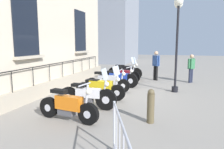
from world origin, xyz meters
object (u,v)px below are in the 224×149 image
at_px(motorcycle_silver, 107,83).
at_px(motorcycle_black, 125,71).
at_px(motorcycle_orange, 68,107).
at_px(motorcycle_yellow, 101,88).
at_px(motorcycle_maroon, 123,74).
at_px(pedestrian_standing, 156,64).
at_px(pedestrian_walking, 191,67).
at_px(lamppost, 178,25).
at_px(motorcycle_white, 88,96).
at_px(bollard, 151,106).
at_px(motorcycle_blue, 118,78).

distance_m(motorcycle_silver, motorcycle_black, 3.63).
xyz_separation_m(motorcycle_orange, motorcycle_yellow, (0.08, 2.48, 0.03)).
bearing_deg(motorcycle_maroon, pedestrian_standing, 34.30).
bearing_deg(pedestrian_walking, lamppost, -107.72).
relative_size(motorcycle_white, motorcycle_yellow, 0.99).
xyz_separation_m(motorcycle_yellow, bollard, (2.16, -1.96, 0.03)).
bearing_deg(motorcycle_maroon, motorcycle_orange, -90.96).
relative_size(lamppost, pedestrian_walking, 2.60).
height_order(motorcycle_yellow, motorcycle_silver, motorcycle_yellow).
height_order(motorcycle_yellow, lamppost, lamppost).
xyz_separation_m(lamppost, pedestrian_walking, (0.82, 2.58, -2.08)).
bearing_deg(pedestrian_walking, motorcycle_yellow, -127.75).
height_order(motorcycle_silver, lamppost, lamppost).
xyz_separation_m(motorcycle_white, motorcycle_yellow, (0.01, 1.28, 0.01)).
xyz_separation_m(motorcycle_maroon, pedestrian_walking, (3.60, 0.94, 0.44)).
bearing_deg(pedestrian_standing, motorcycle_white, -105.44).
relative_size(motorcycle_orange, motorcycle_blue, 0.93).
xyz_separation_m(motorcycle_yellow, motorcycle_blue, (0.04, 2.52, -0.02)).
distance_m(motorcycle_orange, motorcycle_white, 1.21).
bearing_deg(motorcycle_silver, motorcycle_orange, -89.30).
distance_m(motorcycle_blue, motorcycle_black, 2.42).
bearing_deg(motorcycle_blue, pedestrian_standing, 54.97).
relative_size(motorcycle_maroon, lamppost, 0.48).
relative_size(motorcycle_black, pedestrian_standing, 1.25).
xyz_separation_m(lamppost, pedestrian_standing, (-1.11, 2.78, -1.98)).
distance_m(motorcycle_yellow, pedestrian_standing, 5.19).
xyz_separation_m(motorcycle_blue, pedestrian_standing, (1.65, 2.36, 0.54)).
distance_m(motorcycle_white, pedestrian_walking, 6.99).
bearing_deg(pedestrian_walking, motorcycle_blue, -148.91).
xyz_separation_m(motorcycle_silver, motorcycle_blue, (0.17, 1.22, 0.01)).
distance_m(bollard, pedestrian_standing, 6.87).
xyz_separation_m(motorcycle_yellow, motorcycle_black, (-0.17, 4.93, -0.00)).
bearing_deg(motorcycle_black, motorcycle_maroon, -81.20).
xyz_separation_m(motorcycle_orange, pedestrian_standing, (1.78, 7.36, 0.56)).
xyz_separation_m(motorcycle_white, pedestrian_standing, (1.70, 6.15, 0.53)).
xyz_separation_m(motorcycle_yellow, motorcycle_maroon, (0.02, 3.73, -0.02)).
relative_size(motorcycle_maroon, pedestrian_walking, 1.26).
height_order(motorcycle_silver, pedestrian_standing, pedestrian_standing).
bearing_deg(pedestrian_walking, motorcycle_silver, -137.98).
bearing_deg(motorcycle_yellow, lamppost, 36.88).
xyz_separation_m(motorcycle_white, motorcycle_silver, (-0.12, 2.57, -0.02)).
xyz_separation_m(motorcycle_black, pedestrian_walking, (3.79, -0.25, 0.42)).
height_order(motorcycle_orange, pedestrian_walking, pedestrian_walking).
height_order(motorcycle_silver, pedestrian_walking, pedestrian_walking).
distance_m(motorcycle_silver, motorcycle_blue, 1.23).
bearing_deg(motorcycle_yellow, motorcycle_white, -90.31).
height_order(motorcycle_yellow, motorcycle_black, motorcycle_yellow).
xyz_separation_m(lamppost, bollard, (-0.64, -4.06, -2.47)).
relative_size(motorcycle_yellow, bollard, 2.16).
relative_size(motorcycle_silver, lamppost, 0.51).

